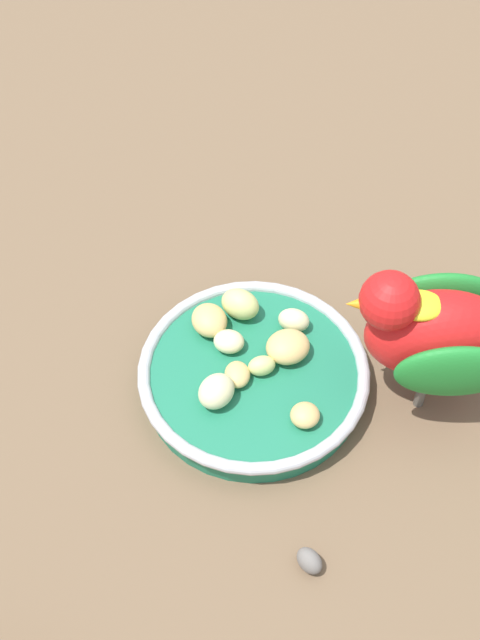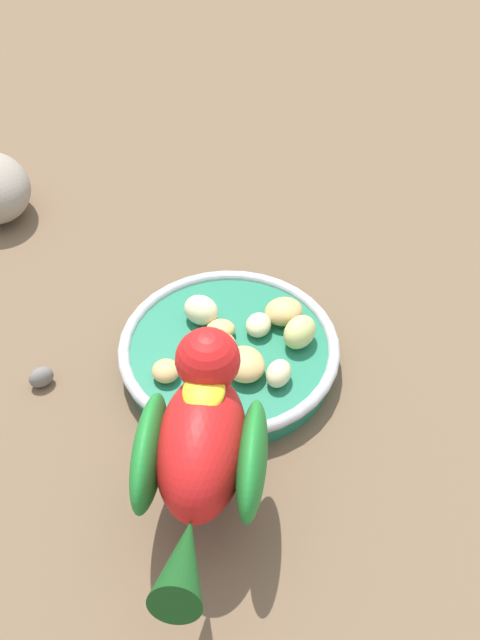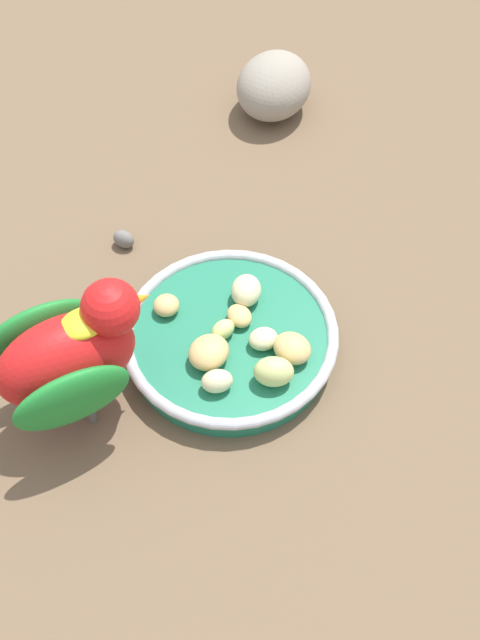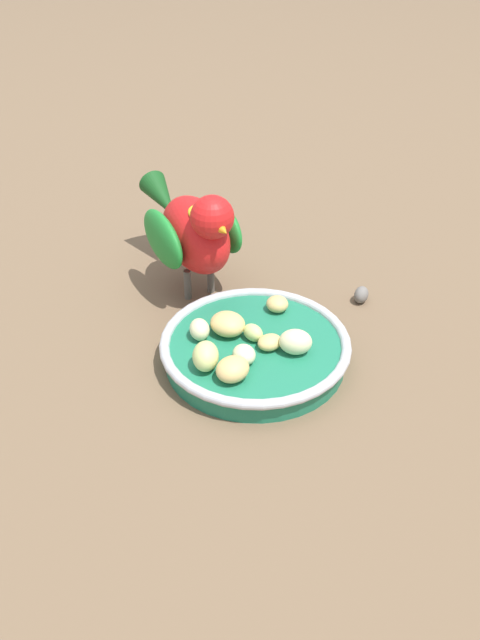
# 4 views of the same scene
# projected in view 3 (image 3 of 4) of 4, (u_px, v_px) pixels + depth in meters

# --- Properties ---
(ground_plane) EXTENTS (4.00, 4.00, 0.00)m
(ground_plane) POSITION_uv_depth(u_px,v_px,m) (247.00, 341.00, 0.80)
(ground_plane) COLOR brown
(feeding_bowl) EXTENTS (0.20, 0.20, 0.03)m
(feeding_bowl) POSITION_uv_depth(u_px,v_px,m) (230.00, 339.00, 0.78)
(feeding_bowl) COLOR #1E7251
(feeding_bowl) RESTS_ON ground_plane
(apple_piece_0) EXTENTS (0.03, 0.03, 0.02)m
(apple_piece_0) POSITION_uv_depth(u_px,v_px,m) (223.00, 330.00, 0.76)
(apple_piece_0) COLOR #C6D17A
(apple_piece_0) RESTS_ON feeding_bowl
(apple_piece_1) EXTENTS (0.05, 0.05, 0.02)m
(apple_piece_1) POSITION_uv_depth(u_px,v_px,m) (292.00, 348.00, 0.75)
(apple_piece_1) COLOR tan
(apple_piece_1) RESTS_ON feeding_bowl
(apple_piece_2) EXTENTS (0.03, 0.03, 0.02)m
(apple_piece_2) POSITION_uv_depth(u_px,v_px,m) (239.00, 316.00, 0.77)
(apple_piece_2) COLOR tan
(apple_piece_2) RESTS_ON feeding_bowl
(apple_piece_3) EXTENTS (0.05, 0.05, 0.02)m
(apple_piece_3) POSITION_uv_depth(u_px,v_px,m) (209.00, 352.00, 0.74)
(apple_piece_3) COLOR tan
(apple_piece_3) RESTS_ON feeding_bowl
(apple_piece_4) EXTENTS (0.02, 0.03, 0.02)m
(apple_piece_4) POSITION_uv_depth(u_px,v_px,m) (217.00, 381.00, 0.73)
(apple_piece_4) COLOR beige
(apple_piece_4) RESTS_ON feeding_bowl
(apple_piece_5) EXTENTS (0.03, 0.03, 0.02)m
(apple_piece_5) POSITION_uv_depth(u_px,v_px,m) (263.00, 339.00, 0.76)
(apple_piece_5) COLOR beige
(apple_piece_5) RESTS_ON feeding_bowl
(apple_piece_6) EXTENTS (0.03, 0.03, 0.02)m
(apple_piece_6) POSITION_uv_depth(u_px,v_px,m) (166.00, 305.00, 0.78)
(apple_piece_6) COLOR tan
(apple_piece_6) RESTS_ON feeding_bowl
(apple_piece_7) EXTENTS (0.03, 0.04, 0.03)m
(apple_piece_7) POSITION_uv_depth(u_px,v_px,m) (274.00, 372.00, 0.73)
(apple_piece_7) COLOR #C6D17A
(apple_piece_7) RESTS_ON feeding_bowl
(apple_piece_8) EXTENTS (0.04, 0.03, 0.03)m
(apple_piece_8) POSITION_uv_depth(u_px,v_px,m) (249.00, 290.00, 0.78)
(apple_piece_8) COLOR beige
(apple_piece_8) RESTS_ON feeding_bowl
(parrot) EXTENTS (0.13, 0.20, 0.15)m
(parrot) POSITION_uv_depth(u_px,v_px,m) (61.00, 358.00, 0.68)
(parrot) COLOR #59544C
(parrot) RESTS_ON ground_plane
(rock_large) EXTENTS (0.13, 0.12, 0.07)m
(rock_large) POSITION_uv_depth(u_px,v_px,m) (274.00, 86.00, 0.97)
(rock_large) COLOR gray
(rock_large) RESTS_ON ground_plane
(pebble_0) EXTENTS (0.03, 0.03, 0.02)m
(pebble_0) POSITION_uv_depth(u_px,v_px,m) (124.00, 239.00, 0.86)
(pebble_0) COLOR slate
(pebble_0) RESTS_ON ground_plane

